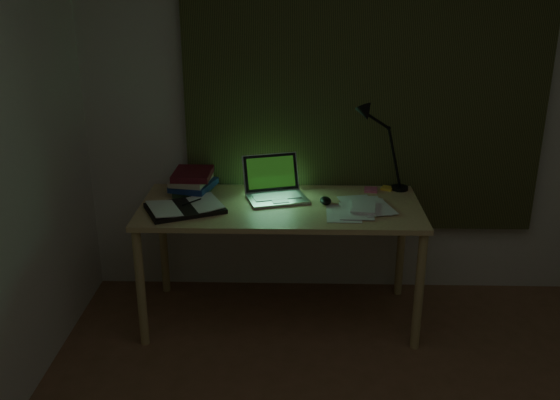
{
  "coord_description": "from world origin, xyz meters",
  "views": [
    {
      "loc": [
        -0.42,
        -1.82,
        2.04
      ],
      "look_at": [
        -0.5,
        1.44,
        0.82
      ],
      "focal_mm": 40.0,
      "sensor_mm": 36.0,
      "label": 1
    }
  ],
  "objects_px": {
    "open_textbook": "(185,207)",
    "desk_lamp": "(403,146)",
    "laptop": "(277,181)",
    "loose_papers": "(355,207)",
    "desk": "(281,263)",
    "book_stack": "(193,181)"
  },
  "relations": [
    {
      "from": "open_textbook",
      "to": "loose_papers",
      "type": "height_order",
      "value": "open_textbook"
    },
    {
      "from": "open_textbook",
      "to": "desk_lamp",
      "type": "xyz_separation_m",
      "value": [
        1.28,
        0.38,
        0.26
      ]
    },
    {
      "from": "book_stack",
      "to": "loose_papers",
      "type": "xyz_separation_m",
      "value": [
        0.97,
        -0.25,
        -0.06
      ]
    },
    {
      "from": "open_textbook",
      "to": "book_stack",
      "type": "bearing_deg",
      "value": 64.6
    },
    {
      "from": "desk",
      "to": "loose_papers",
      "type": "distance_m",
      "value": 0.58
    },
    {
      "from": "laptop",
      "to": "book_stack",
      "type": "xyz_separation_m",
      "value": [
        -0.52,
        0.12,
        -0.05
      ]
    },
    {
      "from": "open_textbook",
      "to": "desk_lamp",
      "type": "distance_m",
      "value": 1.36
    },
    {
      "from": "open_textbook",
      "to": "book_stack",
      "type": "distance_m",
      "value": 0.31
    },
    {
      "from": "book_stack",
      "to": "desk_lamp",
      "type": "xyz_separation_m",
      "value": [
        1.27,
        0.08,
        0.21
      ]
    },
    {
      "from": "laptop",
      "to": "open_textbook",
      "type": "relative_size",
      "value": 0.93
    },
    {
      "from": "open_textbook",
      "to": "loose_papers",
      "type": "bearing_deg",
      "value": -21.52
    },
    {
      "from": "loose_papers",
      "to": "open_textbook",
      "type": "bearing_deg",
      "value": -176.69
    },
    {
      "from": "laptop",
      "to": "open_textbook",
      "type": "bearing_deg",
      "value": -177.75
    },
    {
      "from": "open_textbook",
      "to": "desk_lamp",
      "type": "bearing_deg",
      "value": -8.07
    },
    {
      "from": "laptop",
      "to": "desk_lamp",
      "type": "distance_m",
      "value": 0.8
    },
    {
      "from": "desk",
      "to": "desk_lamp",
      "type": "height_order",
      "value": "desk_lamp"
    },
    {
      "from": "open_textbook",
      "to": "book_stack",
      "type": "relative_size",
      "value": 1.54
    },
    {
      "from": "loose_papers",
      "to": "book_stack",
      "type": "bearing_deg",
      "value": 165.78
    },
    {
      "from": "loose_papers",
      "to": "desk",
      "type": "bearing_deg",
      "value": 174.35
    },
    {
      "from": "desk",
      "to": "open_textbook",
      "type": "xyz_separation_m",
      "value": [
        -0.54,
        -0.1,
        0.39
      ]
    },
    {
      "from": "laptop",
      "to": "loose_papers",
      "type": "xyz_separation_m",
      "value": [
        0.45,
        -0.12,
        -0.11
      ]
    },
    {
      "from": "desk",
      "to": "loose_papers",
      "type": "relative_size",
      "value": 4.96
    }
  ]
}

